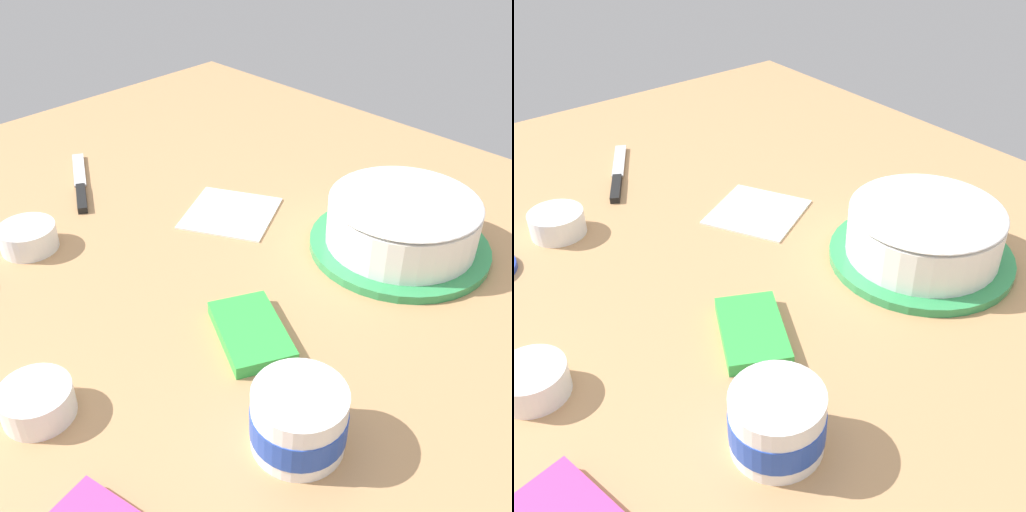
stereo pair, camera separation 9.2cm
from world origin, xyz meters
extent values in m
plane|color=tan|center=(0.00, 0.00, 0.00)|extent=(1.54, 1.54, 0.00)
cylinder|color=#339351|center=(0.18, 0.33, 0.01)|extent=(0.29, 0.29, 0.01)
cylinder|color=pink|center=(0.18, 0.33, 0.04)|extent=(0.22, 0.22, 0.06)
cylinder|color=white|center=(0.18, 0.33, 0.05)|extent=(0.24, 0.24, 0.07)
ellipsoid|color=white|center=(0.18, 0.33, 0.09)|extent=(0.24, 0.24, 0.02)
cylinder|color=white|center=(0.32, -0.08, 0.04)|extent=(0.11, 0.11, 0.08)
cylinder|color=#2347B2|center=(0.32, -0.08, 0.04)|extent=(0.11, 0.11, 0.04)
cylinder|color=white|center=(0.32, -0.08, 0.07)|extent=(0.09, 0.09, 0.01)
cube|color=silver|center=(-0.43, 0.11, 0.01)|extent=(0.13, 0.09, 0.00)
cube|color=black|center=(-0.33, 0.05, 0.01)|extent=(0.09, 0.06, 0.01)
cylinder|color=white|center=(-0.25, -0.09, 0.02)|extent=(0.09, 0.09, 0.04)
cylinder|color=yellow|center=(-0.25, -0.09, 0.02)|extent=(0.08, 0.08, 0.01)
ellipsoid|color=yellow|center=(-0.25, -0.09, 0.03)|extent=(0.06, 0.06, 0.02)
cylinder|color=white|center=(0.07, -0.26, 0.02)|extent=(0.09, 0.09, 0.04)
cylinder|color=blue|center=(0.07, -0.26, 0.02)|extent=(0.07, 0.07, 0.01)
ellipsoid|color=blue|center=(0.07, -0.26, 0.03)|extent=(0.06, 0.06, 0.02)
cube|color=green|center=(0.16, 0.01, 0.01)|extent=(0.16, 0.14, 0.02)
cube|color=white|center=(-0.10, 0.21, 0.00)|extent=(0.20, 0.20, 0.01)
camera|label=1|loc=(0.60, -0.42, 0.56)|focal=43.25mm
camera|label=2|loc=(0.66, -0.36, 0.56)|focal=43.25mm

